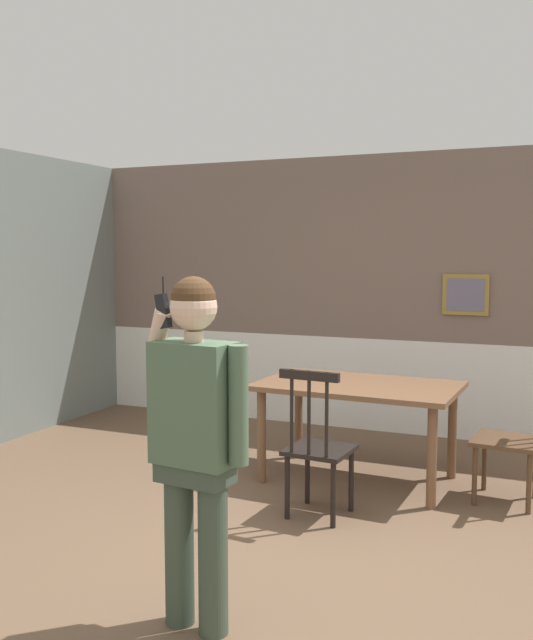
{
  "coord_description": "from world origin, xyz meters",
  "views": [
    {
      "loc": [
        1.65,
        -3.58,
        1.78
      ],
      "look_at": [
        0.14,
        -0.07,
        1.41
      ],
      "focal_mm": 39.36,
      "sensor_mm": 36.0,
      "label": 1
    }
  ],
  "objects_px": {
    "dining_table": "(358,396)",
    "chair_by_doorway": "(513,436)",
    "person_figure": "(196,431)",
    "chair_near_window": "(318,447)"
  },
  "relations": [
    {
      "from": "chair_near_window",
      "to": "chair_by_doorway",
      "type": "distance_m",
      "value": 1.43
    },
    {
      "from": "dining_table",
      "to": "person_figure",
      "type": "relative_size",
      "value": 0.93
    },
    {
      "from": "dining_table",
      "to": "person_figure",
      "type": "bearing_deg",
      "value": -92.28
    },
    {
      "from": "dining_table",
      "to": "chair_by_doorway",
      "type": "distance_m",
      "value": 1.16
    },
    {
      "from": "dining_table",
      "to": "chair_near_window",
      "type": "bearing_deg",
      "value": -92.41
    },
    {
      "from": "chair_near_window",
      "to": "person_figure",
      "type": "xyz_separation_m",
      "value": [
        -0.06,
        -1.56,
        0.47
      ]
    },
    {
      "from": "chair_near_window",
      "to": "chair_by_doorway",
      "type": "xyz_separation_m",
      "value": [
        1.18,
        0.81,
        -0.0
      ]
    },
    {
      "from": "dining_table",
      "to": "chair_by_doorway",
      "type": "height_order",
      "value": "chair_by_doorway"
    },
    {
      "from": "dining_table",
      "to": "person_figure",
      "type": "height_order",
      "value": "person_figure"
    },
    {
      "from": "dining_table",
      "to": "chair_near_window",
      "type": "height_order",
      "value": "chair_near_window"
    }
  ]
}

